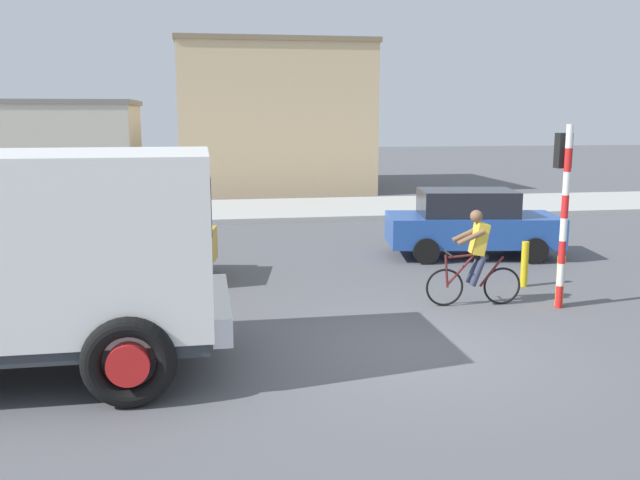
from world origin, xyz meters
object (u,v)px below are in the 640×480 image
bollard_far (525,264)px  truck_foreground (6,251)px  traffic_light_pole (564,191)px  bollard_near (560,281)px  cyclist (475,258)px  car_red_near (471,223)px  car_white_mid (111,241)px

bollard_far → truck_foreground: bearing=-158.9°
truck_foreground → traffic_light_pole: (8.61, 1.89, 0.40)m
bollard_far → traffic_light_pole: bearing=-93.0°
bollard_near → cyclist: bearing=169.9°
truck_foreground → bollard_far: truck_foreground is taller
car_red_near → bollard_near: bearing=-90.5°
truck_foreground → car_red_near: size_ratio=1.29×
cyclist → bollard_near: size_ratio=1.92×
traffic_light_pole → car_white_mid: 8.80m
bollard_far → car_white_mid: bearing=166.9°
car_red_near → bollard_far: size_ratio=4.67×
cyclist → bollard_far: bearing=37.1°
car_white_mid → bollard_far: (8.11, -1.89, -0.37)m
cyclist → car_white_mid: 7.27m
truck_foreground → cyclist: (7.19, 2.22, -0.80)m
car_white_mid → bollard_far: car_white_mid is taller
traffic_light_pole → bollard_far: bearing=87.0°
truck_foreground → bollard_near: size_ratio=6.04×
traffic_light_pole → car_white_mid: size_ratio=0.76×
truck_foreground → traffic_light_pole: 8.82m
cyclist → bollard_near: (1.50, -0.27, -0.41)m
cyclist → bollard_far: cyclist is taller
cyclist → bollard_near: cyclist is taller
cyclist → car_white_mid: bearing=155.4°
car_red_near → car_white_mid: bearing=-172.6°
bollard_far → bollard_near: bearing=-90.0°
truck_foreground → bollard_near: truck_foreground is taller
truck_foreground → cyclist: size_ratio=3.14×
cyclist → bollard_far: (1.50, 1.13, -0.41)m
truck_foreground → bollard_near: 8.98m
car_red_near → traffic_light_pole: bearing=-91.5°
bollard_near → bollard_far: 1.40m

